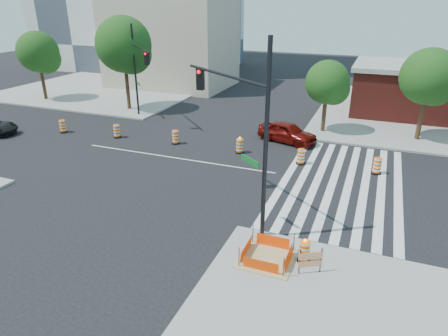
{
  "coord_description": "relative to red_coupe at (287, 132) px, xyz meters",
  "views": [
    {
      "loc": [
        12.38,
        -22.33,
        10.02
      ],
      "look_at": [
        4.92,
        -3.48,
        1.4
      ],
      "focal_mm": 32.0,
      "sensor_mm": 36.0,
      "label": 1
    }
  ],
  "objects": [
    {
      "name": "pit_drum",
      "position": [
        4.18,
        -14.68,
        -0.17
      ],
      "size": [
        0.54,
        0.54,
        1.07
      ],
      "color": "black",
      "rests_on": "ground"
    },
    {
      "name": "signal_pole_se",
      "position": [
        0.58,
        -12.31,
        4.52
      ],
      "size": [
        5.34,
        4.0,
        8.64
      ],
      "rotation": [
        0.0,
        0.0,
        2.5
      ],
      "color": "black",
      "rests_on": "ground"
    },
    {
      "name": "median_drum_0",
      "position": [
        -17.4,
        -4.4,
        -0.29
      ],
      "size": [
        0.6,
        0.6,
        1.02
      ],
      "color": "black",
      "rests_on": "ground"
    },
    {
      "name": "brick_storefront",
      "position": [
        11.74,
        11.92,
        1.55
      ],
      "size": [
        16.5,
        8.5,
        4.6
      ],
      "color": "maroon",
      "rests_on": "ground"
    },
    {
      "name": "tree_north_b",
      "position": [
        -16.44,
        3.67,
        5.09
      ],
      "size": [
        5.13,
        5.13,
        8.72
      ],
      "color": "#382314",
      "rests_on": "ground"
    },
    {
      "name": "lane_centerline",
      "position": [
        -6.26,
        -6.08,
        -0.76
      ],
      "size": [
        14.0,
        0.12,
        0.01
      ],
      "primitive_type": "cube",
      "color": "silver",
      "rests_on": "ground"
    },
    {
      "name": "tree_north_a",
      "position": [
        -27.08,
        3.85,
        3.99
      ],
      "size": [
        4.17,
        4.17,
        7.09
      ],
      "color": "#382314",
      "rests_on": "ground"
    },
    {
      "name": "tree_north_d",
      "position": [
        9.24,
        3.98,
        3.86
      ],
      "size": [
        4.07,
        4.06,
        6.9
      ],
      "color": "#382314",
      "rests_on": "ground"
    },
    {
      "name": "crosswalk_east",
      "position": [
        4.69,
        -6.08,
        -0.76
      ],
      "size": [
        6.75,
        13.5,
        0.01
      ],
      "color": "silver",
      "rests_on": "ground"
    },
    {
      "name": "excavation_pit",
      "position": [
        2.74,
        -15.08,
        -0.54
      ],
      "size": [
        2.2,
        2.2,
        0.9
      ],
      "color": "tan",
      "rests_on": "ground"
    },
    {
      "name": "signal_pole_nw",
      "position": [
        -13.37,
        1.08,
        4.1
      ],
      "size": [
        4.33,
        4.35,
        7.94
      ],
      "rotation": [
        0.0,
        0.0,
        -0.79
      ],
      "color": "black",
      "rests_on": "ground"
    },
    {
      "name": "median_drum_2",
      "position": [
        -7.62,
        -3.49,
        -0.29
      ],
      "size": [
        0.6,
        0.6,
        1.02
      ],
      "color": "black",
      "rests_on": "ground"
    },
    {
      "name": "sidewalk_ne",
      "position": [
        11.74,
        11.92,
        -0.69
      ],
      "size": [
        22.0,
        22.0,
        0.15
      ],
      "primitive_type": "cube",
      "color": "gray",
      "rests_on": "ground"
    },
    {
      "name": "ground",
      "position": [
        -6.26,
        -6.08,
        -0.77
      ],
      "size": [
        120.0,
        120.0,
        0.0
      ],
      "primitive_type": "plane",
      "color": "black",
      "rests_on": "ground"
    },
    {
      "name": "median_drum_3",
      "position": [
        -2.54,
        -3.53,
        -0.28
      ],
      "size": [
        0.6,
        0.6,
        1.18
      ],
      "color": "black",
      "rests_on": "ground"
    },
    {
      "name": "red_coupe",
      "position": [
        0.0,
        0.0,
        0.0
      ],
      "size": [
        4.83,
        3.03,
        1.53
      ],
      "primitive_type": "imported",
      "rotation": [
        0.0,
        0.0,
        1.28
      ],
      "color": "#620B08",
      "rests_on": "ground"
    },
    {
      "name": "median_drum_1",
      "position": [
        -12.57,
        -3.87,
        -0.29
      ],
      "size": [
        0.6,
        0.6,
        1.02
      ],
      "color": "black",
      "rests_on": "ground"
    },
    {
      "name": "sidewalk_nw",
      "position": [
        -24.26,
        11.92,
        -0.69
      ],
      "size": [
        22.0,
        22.0,
        0.15
      ],
      "primitive_type": "cube",
      "color": "gray",
      "rests_on": "ground"
    },
    {
      "name": "beige_midrise",
      "position": [
        -18.26,
        15.92,
        4.23
      ],
      "size": [
        14.0,
        10.0,
        10.0
      ],
      "primitive_type": "cube",
      "color": "tan",
      "rests_on": "ground"
    },
    {
      "name": "median_drum_4",
      "position": [
        1.88,
        -4.01,
        -0.29
      ],
      "size": [
        0.6,
        0.6,
        1.02
      ],
      "color": "black",
      "rests_on": "ground"
    },
    {
      "name": "barricade",
      "position": [
        4.53,
        -15.34,
        -0.0
      ],
      "size": [
        0.85,
        0.5,
        1.12
      ],
      "rotation": [
        0.0,
        0.0,
        0.5
      ],
      "color": "#F76005",
      "rests_on": "ground"
    },
    {
      "name": "tree_north_c",
      "position": [
        2.21,
        3.4,
        3.1
      ],
      "size": [
        3.44,
        3.39,
        5.76
      ],
      "color": "#382314",
      "rests_on": "ground"
    },
    {
      "name": "median_drum_5",
      "position": [
        6.57,
        -3.84,
        -0.29
      ],
      "size": [
        0.6,
        0.6,
        1.02
      ],
      "color": "black",
      "rests_on": "ground"
    }
  ]
}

